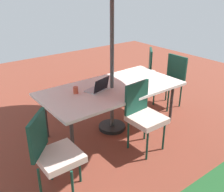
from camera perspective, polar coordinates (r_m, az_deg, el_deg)
The scene contains 8 objects.
ground_plane at distance 4.42m, azimuth -0.00°, elevation -7.15°, with size 10.00×10.00×0.02m, color brown.
dining_table at distance 4.10m, azimuth -0.00°, elevation 1.33°, with size 2.24×1.13×0.74m.
chair_southwest at distance 5.61m, azimuth 6.77°, elevation 5.86°, with size 0.59×0.59×0.98m.
chair_northeast at distance 2.99m, azimuth -12.73°, elevation -11.74°, with size 0.59×0.59×0.98m.
chair_north at distance 3.71m, azimuth 6.95°, elevation -3.85°, with size 0.47×0.48×0.98m.
chair_west at distance 5.14m, azimuth 12.70°, elevation 3.73°, with size 0.46×0.46×0.98m.
laptop at distance 3.95m, azimuth -3.07°, elevation 1.78°, with size 0.38×0.32×0.21m.
cup at distance 3.89m, azimuth -7.94°, elevation 1.29°, with size 0.07×0.07×0.10m, color #CC4C33.
Camera 1 is at (2.31, 3.01, 2.26)m, focal length 41.92 mm.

